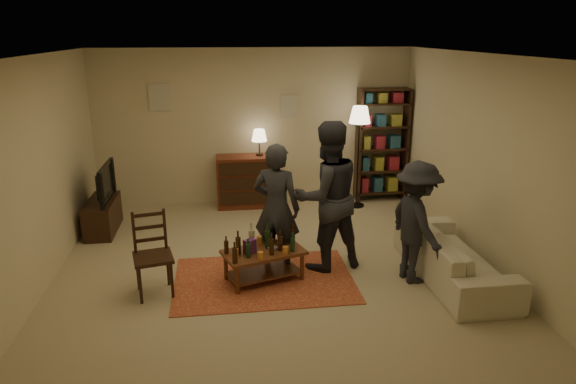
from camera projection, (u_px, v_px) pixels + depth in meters
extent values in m
plane|color=#C6B793|center=(274.00, 274.00, 6.56)|extent=(6.00, 6.00, 0.00)
plane|color=beige|center=(255.00, 127.00, 8.99)|extent=(5.50, 0.00, 5.50)
plane|color=beige|center=(31.00, 180.00, 5.80)|extent=(0.00, 6.00, 6.00)
plane|color=beige|center=(488.00, 164.00, 6.50)|extent=(0.00, 6.00, 6.00)
plane|color=beige|center=(321.00, 293.00, 3.31)|extent=(5.50, 0.00, 5.50)
plane|color=white|center=(272.00, 56.00, 5.74)|extent=(6.00, 6.00, 0.00)
cube|color=beige|center=(159.00, 97.00, 8.60)|extent=(0.35, 0.03, 0.45)
cube|color=beige|center=(289.00, 107.00, 8.94)|extent=(0.30, 0.03, 0.40)
cube|color=maroon|center=(264.00, 280.00, 6.38)|extent=(2.20, 1.50, 0.01)
cube|color=brown|center=(264.00, 252.00, 6.27)|extent=(1.08, 0.80, 0.04)
cube|color=brown|center=(264.00, 272.00, 6.35)|extent=(0.96, 0.68, 0.02)
cylinder|color=brown|center=(237.00, 281.00, 5.98)|extent=(0.05, 0.05, 0.36)
cylinder|color=brown|center=(302.00, 267.00, 6.33)|extent=(0.05, 0.05, 0.36)
cylinder|color=brown|center=(226.00, 267.00, 6.33)|extent=(0.05, 0.05, 0.36)
cylinder|color=brown|center=(288.00, 255.00, 6.68)|extent=(0.05, 0.05, 0.36)
cylinder|color=orange|center=(236.00, 253.00, 6.09)|extent=(0.07, 0.07, 0.10)
cylinder|color=orange|center=(260.00, 256.00, 6.03)|extent=(0.07, 0.07, 0.09)
cylinder|color=orange|center=(259.00, 241.00, 6.43)|extent=(0.07, 0.07, 0.11)
cylinder|color=orange|center=(285.00, 250.00, 6.18)|extent=(0.07, 0.07, 0.09)
cylinder|color=orange|center=(286.00, 236.00, 6.58)|extent=(0.07, 0.07, 0.10)
cube|color=#622D7D|center=(249.00, 246.00, 6.18)|extent=(0.17, 0.15, 0.18)
cylinder|color=gray|center=(273.00, 249.00, 6.29)|extent=(0.12, 0.12, 0.03)
cube|color=#321910|center=(153.00, 258.00, 5.91)|extent=(0.52, 0.52, 0.04)
cylinder|color=#321910|center=(140.00, 285.00, 5.77)|extent=(0.04, 0.04, 0.46)
cylinder|color=#321910|center=(172.00, 280.00, 5.89)|extent=(0.04, 0.04, 0.46)
cylinder|color=#321910|center=(138.00, 272.00, 6.09)|extent=(0.04, 0.04, 0.46)
cylinder|color=#321910|center=(168.00, 268.00, 6.20)|extent=(0.04, 0.04, 0.46)
cube|color=#321910|center=(150.00, 230.00, 5.99)|extent=(0.35, 0.10, 0.52)
cube|color=#321910|center=(103.00, 216.00, 7.87)|extent=(0.40, 1.00, 0.50)
imported|color=black|center=(100.00, 183.00, 7.72)|extent=(0.13, 0.97, 0.56)
cube|color=maroon|center=(246.00, 181.00, 8.97)|extent=(1.00, 0.48, 0.90)
cube|color=#321910|center=(247.00, 198.00, 8.80)|extent=(0.92, 0.02, 0.22)
cube|color=#321910|center=(246.00, 184.00, 8.72)|extent=(0.92, 0.02, 0.22)
cube|color=#321910|center=(246.00, 169.00, 8.64)|extent=(0.92, 0.02, 0.22)
cylinder|color=#321910|center=(260.00, 155.00, 8.86)|extent=(0.12, 0.12, 0.04)
cylinder|color=#321910|center=(259.00, 147.00, 8.82)|extent=(0.02, 0.02, 0.22)
cone|color=#FFE5B2|center=(259.00, 135.00, 8.75)|extent=(0.26, 0.26, 0.20)
cube|color=#321910|center=(358.00, 146.00, 9.11)|extent=(0.04, 0.34, 2.00)
cube|color=#321910|center=(405.00, 145.00, 9.22)|extent=(0.04, 0.34, 2.00)
cube|color=#321910|center=(379.00, 191.00, 9.42)|extent=(0.90, 0.34, 0.03)
cube|color=#321910|center=(380.00, 170.00, 9.30)|extent=(0.90, 0.34, 0.03)
cube|color=#321910|center=(382.00, 148.00, 9.18)|extent=(0.90, 0.34, 0.03)
cube|color=#321910|center=(383.00, 126.00, 9.06)|extent=(0.90, 0.34, 0.03)
cube|color=#321910|center=(384.00, 104.00, 8.94)|extent=(0.90, 0.34, 0.03)
cube|color=#321910|center=(385.00, 89.00, 8.87)|extent=(0.90, 0.34, 0.03)
cube|color=maroon|center=(364.00, 184.00, 9.34)|extent=(0.12, 0.22, 0.26)
cube|color=#24546C|center=(377.00, 184.00, 9.37)|extent=(0.15, 0.22, 0.26)
cube|color=olive|center=(391.00, 183.00, 9.41)|extent=(0.18, 0.22, 0.26)
cube|color=#24546C|center=(365.00, 163.00, 9.22)|extent=(0.12, 0.22, 0.24)
cube|color=olive|center=(378.00, 163.00, 9.26)|extent=(0.15, 0.22, 0.24)
cube|color=maroon|center=(393.00, 162.00, 9.29)|extent=(0.18, 0.22, 0.24)
cube|color=olive|center=(366.00, 142.00, 9.11)|extent=(0.12, 0.22, 0.22)
cube|color=maroon|center=(379.00, 142.00, 9.14)|extent=(0.15, 0.22, 0.22)
cube|color=#24546C|center=(394.00, 141.00, 9.17)|extent=(0.18, 0.22, 0.22)
cube|color=maroon|center=(367.00, 120.00, 8.99)|extent=(0.12, 0.22, 0.20)
cube|color=#24546C|center=(381.00, 120.00, 9.02)|extent=(0.15, 0.22, 0.20)
cube|color=olive|center=(395.00, 120.00, 9.05)|extent=(0.18, 0.22, 0.20)
cube|color=#24546C|center=(368.00, 98.00, 8.87)|extent=(0.12, 0.22, 0.18)
cube|color=olive|center=(382.00, 98.00, 8.90)|extent=(0.15, 0.22, 0.18)
cube|color=maroon|center=(397.00, 97.00, 8.94)|extent=(0.18, 0.22, 0.18)
cylinder|color=black|center=(356.00, 205.00, 9.07)|extent=(0.28, 0.28, 0.03)
cylinder|color=black|center=(358.00, 163.00, 8.84)|extent=(0.03, 0.03, 1.57)
cone|color=#FFE5B2|center=(360.00, 115.00, 8.59)|extent=(0.36, 0.36, 0.28)
imported|color=beige|center=(453.00, 255.00, 6.36)|extent=(0.81, 2.08, 0.61)
imported|color=#27282F|center=(277.00, 208.00, 6.46)|extent=(0.72, 0.62, 1.66)
imported|color=#2A2B33|center=(327.00, 197.00, 6.48)|extent=(1.10, 0.96, 1.93)
imported|color=#24252B|center=(417.00, 223.00, 6.18)|extent=(0.72, 1.06, 1.51)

